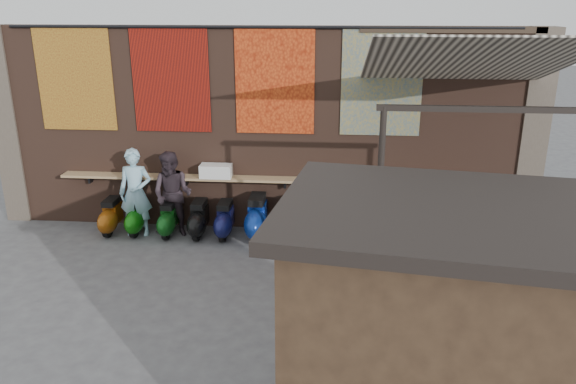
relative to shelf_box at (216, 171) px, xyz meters
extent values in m
plane|color=#474749|center=(0.86, -2.30, -1.26)|extent=(70.00, 70.00, 0.00)
cube|color=brown|center=(0.86, 0.40, 0.74)|extent=(10.00, 0.40, 4.00)
cube|color=#4C4238|center=(-4.34, 0.40, 0.74)|extent=(0.50, 0.50, 4.00)
cube|color=#4C4238|center=(6.06, 0.40, 0.74)|extent=(0.50, 0.50, 4.00)
cube|color=#9E7A51|center=(0.86, 0.03, -0.16)|extent=(8.00, 0.32, 0.05)
cube|color=white|center=(0.00, 0.00, 0.00)|extent=(0.62, 0.30, 0.26)
cube|color=maroon|center=(-2.74, 0.18, 1.74)|extent=(1.50, 0.02, 2.00)
cube|color=red|center=(-0.84, 0.18, 1.74)|extent=(1.50, 0.02, 2.00)
cube|color=#D54C1A|center=(1.16, 0.18, 1.74)|extent=(1.50, 0.02, 2.00)
cube|color=#26548C|center=(3.16, 0.18, 1.74)|extent=(1.50, 0.02, 2.00)
cylinder|color=black|center=(0.86, 0.17, 2.72)|extent=(9.50, 0.06, 0.06)
imported|color=#92C2D5|center=(-1.54, -0.35, -0.38)|extent=(0.67, 0.46, 1.76)
imported|color=#33282F|center=(-0.82, -0.30, -0.41)|extent=(0.92, 0.78, 1.70)
imported|color=black|center=(4.47, -2.31, -0.46)|extent=(0.97, 0.89, 1.60)
imported|color=#5D5C62|center=(5.76, -2.71, -0.41)|extent=(1.22, 1.20, 1.68)
imported|color=#897D57|center=(3.13, -2.24, -0.41)|extent=(0.95, 0.77, 1.69)
cube|color=black|center=(3.26, -5.99, 0.10)|extent=(2.74, 2.22, 2.70)
cube|color=black|center=(3.26, -5.99, 1.51)|extent=(3.08, 2.54, 0.12)
cube|color=gold|center=(3.40, -5.04, 0.70)|extent=(1.19, 0.21, 0.50)
cube|color=#473321|center=(3.40, -5.04, -0.27)|extent=(2.06, 0.40, 0.06)
cube|color=beige|center=(4.36, -1.40, 2.29)|extent=(3.20, 3.28, 0.97)
cube|color=#33261C|center=(4.36, 0.19, 2.69)|extent=(3.30, 0.08, 0.12)
cube|color=black|center=(4.36, -2.90, 1.82)|extent=(3.00, 0.08, 0.08)
cylinder|color=black|center=(2.96, -2.90, 0.29)|extent=(0.09, 0.09, 3.10)
camera|label=1|loc=(2.30, -10.44, 3.17)|focal=35.00mm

